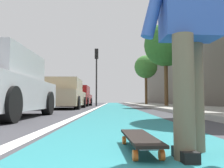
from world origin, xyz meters
TOP-DOWN VIEW (x-y plane):
  - ground_plane at (10.00, 0.00)m, footprint 80.00×80.00m
  - bike_lane_paint at (24.00, 0.00)m, footprint 56.00×1.80m
  - lane_stripe_white at (20.00, 1.05)m, footprint 52.00×0.16m
  - sidewalk_curb at (18.00, -3.29)m, footprint 52.00×3.20m
  - building_facade at (22.00, -6.49)m, footprint 40.00×1.20m
  - skateboard at (1.11, -0.02)m, footprint 0.85×0.26m
  - skater_person at (0.96, -0.36)m, footprint 0.47×0.72m
  - parked_car_mid at (11.26, 2.66)m, footprint 4.51×2.09m
  - parked_car_far at (17.14, 2.76)m, footprint 4.51×1.90m
  - traffic_light at (18.40, 1.45)m, footprint 0.33×0.28m
  - street_tree_mid at (13.02, -2.89)m, footprint 2.47×2.47m
  - street_tree_far at (21.21, -2.89)m, footprint 2.10×2.10m

SIDE VIEW (x-z plane):
  - ground_plane at x=10.00m, z-range 0.00..0.00m
  - bike_lane_paint at x=24.00m, z-range 0.00..0.00m
  - lane_stripe_white at x=20.00m, z-range 0.00..0.01m
  - sidewalk_curb at x=18.00m, z-range 0.00..0.11m
  - skateboard at x=1.11m, z-range 0.04..0.15m
  - parked_car_mid at x=11.26m, z-range -0.03..1.43m
  - parked_car_far at x=17.14m, z-range -0.03..1.45m
  - skater_person at x=0.96m, z-range 0.12..1.76m
  - traffic_light at x=18.40m, z-range 0.85..5.40m
  - street_tree_far at x=21.21m, z-range 1.19..5.74m
  - street_tree_mid at x=13.02m, z-range 1.17..6.01m
  - building_facade at x=22.00m, z-range 0.00..10.03m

